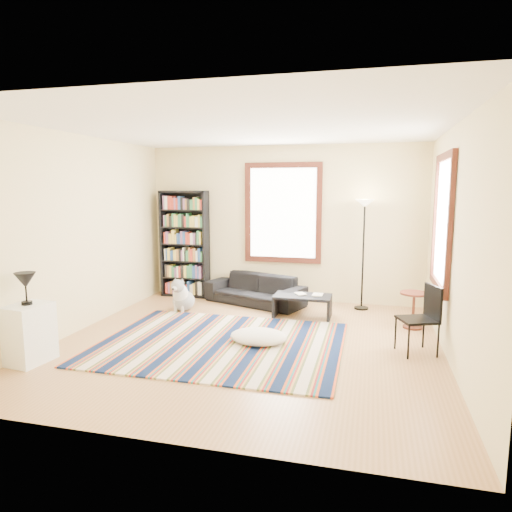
% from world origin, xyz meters
% --- Properties ---
extents(floor, '(5.00, 5.00, 0.10)m').
position_xyz_m(floor, '(0.00, 0.00, -0.05)').
color(floor, '#B08050').
rests_on(floor, ground).
extents(ceiling, '(5.00, 5.00, 0.10)m').
position_xyz_m(ceiling, '(0.00, 0.00, 2.85)').
color(ceiling, white).
rests_on(ceiling, floor).
extents(wall_back, '(5.00, 0.10, 2.80)m').
position_xyz_m(wall_back, '(0.00, 2.55, 1.40)').
color(wall_back, beige).
rests_on(wall_back, floor).
extents(wall_front, '(5.00, 0.10, 2.80)m').
position_xyz_m(wall_front, '(0.00, -2.55, 1.40)').
color(wall_front, beige).
rests_on(wall_front, floor).
extents(wall_left, '(0.10, 5.00, 2.80)m').
position_xyz_m(wall_left, '(-2.55, 0.00, 1.40)').
color(wall_left, beige).
rests_on(wall_left, floor).
extents(wall_right, '(0.10, 5.00, 2.80)m').
position_xyz_m(wall_right, '(2.55, 0.00, 1.40)').
color(wall_right, beige).
rests_on(wall_right, floor).
extents(window_back, '(1.20, 0.06, 1.60)m').
position_xyz_m(window_back, '(0.00, 2.47, 1.60)').
color(window_back, white).
rests_on(window_back, wall_back).
extents(window_right, '(0.06, 1.20, 1.60)m').
position_xyz_m(window_right, '(2.47, 0.80, 1.60)').
color(window_right, white).
rests_on(window_right, wall_right).
extents(rug, '(3.17, 2.53, 0.02)m').
position_xyz_m(rug, '(-0.32, -0.12, 0.01)').
color(rug, '#0C1A3D').
rests_on(rug, floor).
extents(sofa, '(1.91, 1.27, 0.52)m').
position_xyz_m(sofa, '(-0.41, 2.05, 0.26)').
color(sofa, black).
rests_on(sofa, floor).
extents(bookshelf, '(0.90, 0.30, 2.00)m').
position_xyz_m(bookshelf, '(-1.85, 2.32, 1.00)').
color(bookshelf, black).
rests_on(bookshelf, floor).
extents(coffee_table, '(0.94, 0.58, 0.36)m').
position_xyz_m(coffee_table, '(0.54, 1.40, 0.18)').
color(coffee_table, black).
rests_on(coffee_table, floor).
extents(book_a, '(0.24, 0.23, 0.02)m').
position_xyz_m(book_a, '(0.44, 1.40, 0.37)').
color(book_a, beige).
rests_on(book_a, coffee_table).
extents(book_b, '(0.17, 0.23, 0.02)m').
position_xyz_m(book_b, '(0.69, 1.45, 0.37)').
color(book_b, beige).
rests_on(book_b, coffee_table).
extents(floor_cushion, '(0.90, 0.77, 0.19)m').
position_xyz_m(floor_cushion, '(0.16, 0.01, 0.10)').
color(floor_cushion, silver).
rests_on(floor_cushion, floor).
extents(floor_lamp, '(0.32, 0.32, 1.86)m').
position_xyz_m(floor_lamp, '(1.44, 2.15, 0.93)').
color(floor_lamp, black).
rests_on(floor_lamp, floor).
extents(side_table, '(0.50, 0.50, 0.54)m').
position_xyz_m(side_table, '(2.20, 1.23, 0.27)').
color(side_table, '#481D12').
rests_on(side_table, floor).
extents(folding_chair, '(0.54, 0.53, 0.86)m').
position_xyz_m(folding_chair, '(2.15, 0.15, 0.43)').
color(folding_chair, black).
rests_on(folding_chair, floor).
extents(white_cabinet, '(0.43, 0.54, 0.70)m').
position_xyz_m(white_cabinet, '(-2.30, -1.29, 0.35)').
color(white_cabinet, white).
rests_on(white_cabinet, floor).
extents(table_lamp, '(0.24, 0.24, 0.38)m').
position_xyz_m(table_lamp, '(-2.30, -1.29, 0.89)').
color(table_lamp, black).
rests_on(table_lamp, white_cabinet).
extents(dog, '(0.45, 0.60, 0.56)m').
position_xyz_m(dog, '(-1.46, 1.31, 0.28)').
color(dog, '#AEAEAE').
rests_on(dog, floor).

